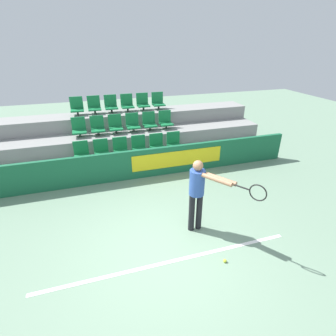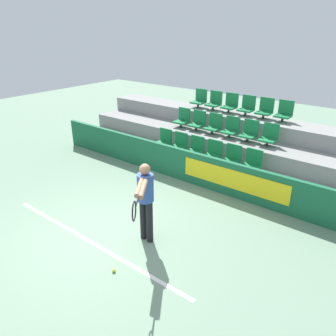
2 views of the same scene
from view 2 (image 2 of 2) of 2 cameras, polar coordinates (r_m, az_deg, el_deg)
ground_plane at (r=7.11m, az=-11.36°, el=-11.43°), size 30.00×30.00×0.00m
court_baseline at (r=6.96m, az=-13.25°, el=-12.46°), size 5.02×0.08×0.01m
barrier_wall at (r=8.98m, az=3.98°, el=0.14°), size 10.22×0.14×0.91m
bleacher_tier_front at (r=9.52m, az=5.75°, el=0.06°), size 9.82×0.99×0.47m
bleacher_tier_middle at (r=10.22m, az=8.79°, el=3.02°), size 9.82×0.99×0.94m
bleacher_tier_back at (r=10.98m, az=11.44°, el=5.58°), size 9.82×0.99×1.41m
stadium_chair_0 at (r=10.23m, az=-0.73°, el=4.91°), size 0.44×0.41×0.61m
stadium_chair_1 at (r=9.89m, az=1.95°, el=4.23°), size 0.44×0.41×0.61m
stadium_chair_2 at (r=9.58m, az=4.80°, el=3.49°), size 0.44×0.41×0.61m
stadium_chair_3 at (r=9.29m, az=7.84°, el=2.69°), size 0.44×0.41×0.61m
stadium_chair_4 at (r=9.04m, az=11.05°, el=1.84°), size 0.44×0.41×0.61m
stadium_chair_5 at (r=8.81m, az=14.43°, el=0.93°), size 0.44×0.41×0.61m
stadium_chair_6 at (r=10.85m, az=2.55°, el=8.58°), size 0.44×0.41×0.61m
stadium_chair_7 at (r=10.53m, az=5.19°, el=8.04°), size 0.44×0.41×0.61m
stadium_chair_8 at (r=10.24m, az=7.97°, el=7.44°), size 0.44×0.41×0.61m
stadium_chair_9 at (r=9.97m, az=10.90°, el=6.79°), size 0.44×0.41×0.61m
stadium_chair_10 at (r=9.73m, az=13.98°, el=6.09°), size 0.44×0.41×0.61m
stadium_chair_11 at (r=9.52m, az=17.20°, el=5.34°), size 0.44×0.41×0.61m
stadium_chair_12 at (r=11.53m, az=5.51°, el=11.81°), size 0.44×0.41×0.61m
stadium_chair_13 at (r=11.24m, az=8.08°, el=11.37°), size 0.44×0.41×0.61m
stadium_chair_14 at (r=10.96m, az=10.78°, el=10.88°), size 0.44×0.41×0.61m
stadium_chair_15 at (r=10.71m, az=13.61°, el=10.34°), size 0.44×0.41×0.61m
stadium_chair_16 at (r=10.49m, az=16.54°, el=9.75°), size 0.44×0.41×0.61m
stadium_chair_17 at (r=10.30m, az=19.59°, el=9.11°), size 0.44×0.41×0.61m
tennis_player at (r=6.26m, az=-4.01°, el=-4.92°), size 0.96×1.34×1.68m
tennis_ball at (r=6.17m, az=-9.42°, el=-17.20°), size 0.07×0.07×0.07m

